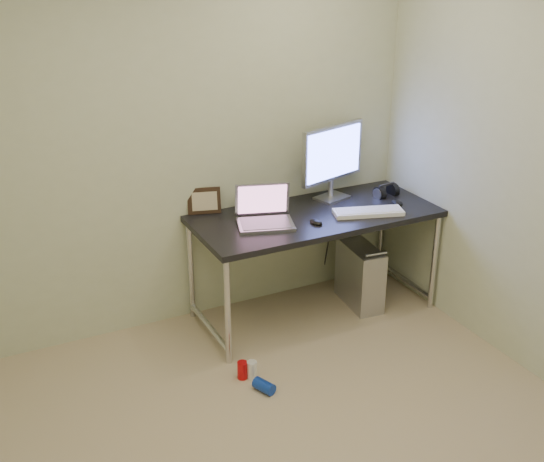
% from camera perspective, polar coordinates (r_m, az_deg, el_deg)
% --- Properties ---
extents(wall_back, '(3.50, 0.02, 2.50)m').
position_cam_1_polar(wall_back, '(4.37, -9.24, 7.14)').
color(wall_back, beige).
rests_on(wall_back, ground).
extents(desk, '(1.65, 0.72, 0.75)m').
position_cam_1_polar(desk, '(4.60, 3.63, 0.60)').
color(desk, black).
rests_on(desk, ground).
extents(tower_computer, '(0.23, 0.45, 0.48)m').
position_cam_1_polar(tower_computer, '(4.93, 7.36, -3.69)').
color(tower_computer, '#B9B9BE').
rests_on(tower_computer, ground).
extents(cable_a, '(0.01, 0.16, 0.69)m').
position_cam_1_polar(cable_a, '(5.10, 4.81, -0.46)').
color(cable_a, black).
rests_on(cable_a, ground).
extents(cable_b, '(0.02, 0.11, 0.71)m').
position_cam_1_polar(cable_b, '(5.13, 5.78, -0.57)').
color(cable_b, black).
rests_on(cable_b, ground).
extents(can_red, '(0.07, 0.07, 0.11)m').
position_cam_1_polar(can_red, '(4.18, -2.49, -11.55)').
color(can_red, red).
rests_on(can_red, ground).
extents(can_white, '(0.07, 0.07, 0.11)m').
position_cam_1_polar(can_white, '(4.18, -1.68, -11.53)').
color(can_white, white).
rests_on(can_white, ground).
extents(can_blue, '(0.12, 0.15, 0.07)m').
position_cam_1_polar(can_blue, '(4.08, -0.67, -12.85)').
color(can_blue, '#1336AD').
rests_on(can_blue, ground).
extents(laptop, '(0.42, 0.38, 0.25)m').
position_cam_1_polar(laptop, '(4.39, -0.65, 1.40)').
color(laptop, '#A6A7AD').
rests_on(laptop, desk).
extents(monitor, '(0.55, 0.22, 0.53)m').
position_cam_1_polar(monitor, '(4.75, 5.11, 6.24)').
color(monitor, '#A6A7AD').
rests_on(monitor, desk).
extents(keyboard, '(0.49, 0.28, 0.03)m').
position_cam_1_polar(keyboard, '(4.59, 8.05, 1.58)').
color(keyboard, white).
rests_on(keyboard, desk).
extents(mouse_right, '(0.10, 0.13, 0.04)m').
position_cam_1_polar(mouse_right, '(4.80, 10.45, 2.44)').
color(mouse_right, black).
rests_on(mouse_right, desk).
extents(mouse_left, '(0.08, 0.11, 0.04)m').
position_cam_1_polar(mouse_left, '(4.40, 3.71, 0.84)').
color(mouse_left, black).
rests_on(mouse_left, desk).
extents(headphones, '(0.18, 0.11, 0.11)m').
position_cam_1_polar(headphones, '(4.94, 9.54, 3.26)').
color(headphones, black).
rests_on(headphones, desk).
extents(picture_frame, '(0.23, 0.12, 0.18)m').
position_cam_1_polar(picture_frame, '(4.56, -5.71, 2.53)').
color(picture_frame, black).
rests_on(picture_frame, desk).
extents(webcam, '(0.05, 0.04, 0.12)m').
position_cam_1_polar(webcam, '(4.61, -2.79, 2.87)').
color(webcam, silver).
rests_on(webcam, desk).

